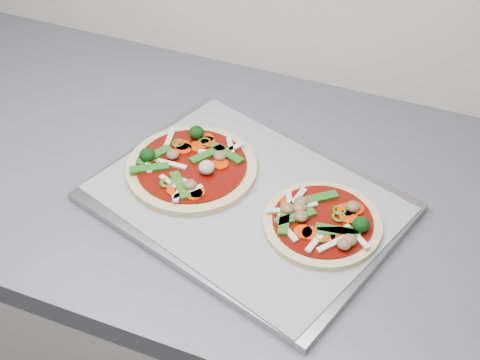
% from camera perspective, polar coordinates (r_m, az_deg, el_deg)
% --- Properties ---
extents(base_cabinet, '(3.60, 0.60, 0.86)m').
position_cam_1_polar(base_cabinet, '(1.40, -4.28, -13.28)').
color(base_cabinet, silver).
rests_on(base_cabinet, ground).
extents(countertop, '(3.60, 0.60, 0.04)m').
position_cam_1_polar(countertop, '(1.06, -5.51, 0.53)').
color(countertop, slate).
rests_on(countertop, base_cabinet).
extents(baking_tray, '(0.49, 0.42, 0.01)m').
position_cam_1_polar(baking_tray, '(0.97, 0.57, -1.88)').
color(baking_tray, '#98979E').
rests_on(baking_tray, countertop).
extents(parchment, '(0.48, 0.41, 0.00)m').
position_cam_1_polar(parchment, '(0.96, 0.57, -1.54)').
color(parchment, gray).
rests_on(parchment, baking_tray).
extents(pizza_left, '(0.20, 0.20, 0.03)m').
position_cam_1_polar(pizza_left, '(1.00, -4.22, 1.17)').
color(pizza_left, beige).
rests_on(pizza_left, parchment).
extents(pizza_right, '(0.19, 0.19, 0.03)m').
position_cam_1_polar(pizza_right, '(0.92, 7.07, -3.59)').
color(pizza_right, beige).
rests_on(pizza_right, parchment).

